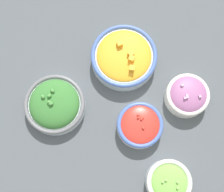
# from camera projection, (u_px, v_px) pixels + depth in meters

# --- Properties ---
(ground_plane) EXTENTS (3.00, 3.00, 0.00)m
(ground_plane) POSITION_uv_depth(u_px,v_px,m) (112.00, 99.00, 0.88)
(ground_plane) COLOR #4C5156
(bowl_cherry_tomatoes) EXTENTS (0.12, 0.12, 0.05)m
(bowl_cherry_tomatoes) POSITION_uv_depth(u_px,v_px,m) (140.00, 125.00, 0.83)
(bowl_cherry_tomatoes) COLOR white
(bowl_cherry_tomatoes) RESTS_ON ground_plane
(bowl_squash) EXTENTS (0.19, 0.19, 0.07)m
(bowl_squash) POSITION_uv_depth(u_px,v_px,m) (124.00, 57.00, 0.88)
(bowl_squash) COLOR #B2C1CC
(bowl_squash) RESTS_ON ground_plane
(bowl_broccoli) EXTENTS (0.17, 0.17, 0.07)m
(bowl_broccoli) POSITION_uv_depth(u_px,v_px,m) (55.00, 104.00, 0.85)
(bowl_broccoli) COLOR silver
(bowl_broccoli) RESTS_ON ground_plane
(bowl_lettuce) EXTENTS (0.12, 0.12, 0.06)m
(bowl_lettuce) POSITION_uv_depth(u_px,v_px,m) (169.00, 182.00, 0.80)
(bowl_lettuce) COLOR silver
(bowl_lettuce) RESTS_ON ground_plane
(bowl_red_onion) EXTENTS (0.12, 0.12, 0.06)m
(bowl_red_onion) POSITION_uv_depth(u_px,v_px,m) (187.00, 95.00, 0.85)
(bowl_red_onion) COLOR silver
(bowl_red_onion) RESTS_ON ground_plane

